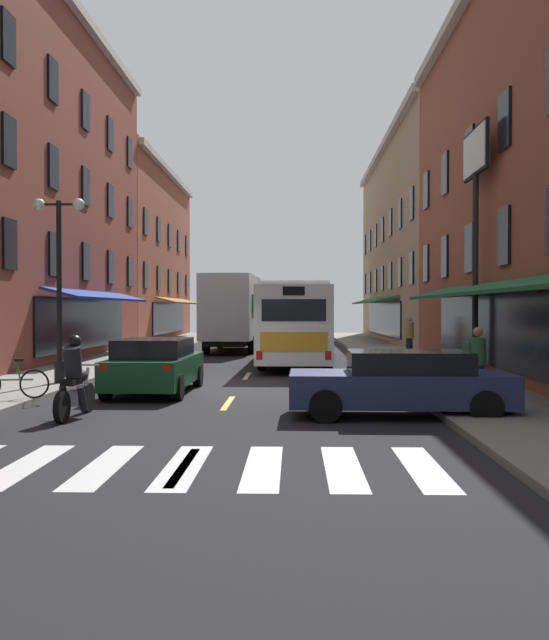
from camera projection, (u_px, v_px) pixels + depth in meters
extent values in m
cube|color=black|center=(240.00, 388.00, 19.64)|extent=(34.80, 80.00, 0.10)
cube|color=#DBCC4C|center=(184.00, 466.00, 9.64)|extent=(0.14, 2.40, 0.01)
cube|color=#DBCC4C|center=(228.00, 403.00, 16.14)|extent=(0.14, 2.40, 0.01)
cube|color=#DBCC4C|center=(247.00, 376.00, 22.63)|extent=(0.14, 2.40, 0.01)
cube|color=#DBCC4C|center=(258.00, 361.00, 29.13)|extent=(0.14, 2.40, 0.01)
cube|color=#DBCC4C|center=(264.00, 351.00, 35.63)|extent=(0.14, 2.40, 0.01)
cube|color=#DBCC4C|center=(269.00, 345.00, 42.12)|extent=(0.14, 2.40, 0.01)
cube|color=#DBCC4C|center=(272.00, 340.00, 48.62)|extent=(0.14, 2.40, 0.01)
cube|color=#DBCC4C|center=(275.00, 336.00, 55.12)|extent=(0.14, 2.40, 0.01)
cube|color=silver|center=(26.00, 465.00, 9.70)|extent=(0.50, 2.80, 0.01)
cube|color=silver|center=(105.00, 466.00, 9.67)|extent=(0.50, 2.80, 0.01)
cube|color=silver|center=(184.00, 466.00, 9.64)|extent=(0.50, 2.80, 0.01)
cube|color=silver|center=(263.00, 467.00, 9.61)|extent=(0.50, 2.80, 0.01)
cube|color=silver|center=(343.00, 467.00, 9.58)|extent=(0.50, 2.80, 0.01)
cube|color=silver|center=(423.00, 468.00, 9.55)|extent=(0.50, 2.80, 0.01)
cube|color=gray|center=(33.00, 383.00, 19.80)|extent=(3.00, 80.00, 0.14)
cube|color=gray|center=(451.00, 384.00, 19.47)|extent=(3.00, 80.00, 0.14)
cube|color=#B2AD9E|center=(86.00, 22.00, 29.61)|extent=(0.44, 19.40, 0.40)
cube|color=black|center=(86.00, 324.00, 29.81)|extent=(0.10, 12.00, 2.10)
cube|color=navy|center=(103.00, 296.00, 29.77)|extent=(1.38, 11.20, 0.44)
cube|color=black|center=(10.00, 244.00, 21.77)|extent=(0.10, 1.00, 1.60)
cube|color=black|center=(54.00, 254.00, 25.77)|extent=(0.10, 1.00, 1.60)
cube|color=black|center=(86.00, 262.00, 29.77)|extent=(0.10, 1.00, 1.60)
cube|color=black|center=(111.00, 267.00, 33.77)|extent=(0.10, 1.00, 1.60)
cube|color=black|center=(130.00, 272.00, 37.77)|extent=(0.10, 1.00, 1.60)
cube|color=black|center=(9.00, 141.00, 21.72)|extent=(0.10, 1.00, 1.60)
cube|color=black|center=(53.00, 167.00, 25.72)|extent=(0.10, 1.00, 1.60)
cube|color=black|center=(86.00, 186.00, 29.72)|extent=(0.10, 1.00, 1.60)
cube|color=black|center=(110.00, 201.00, 33.72)|extent=(0.10, 1.00, 1.60)
cube|color=black|center=(130.00, 212.00, 37.71)|extent=(0.10, 1.00, 1.60)
cube|color=black|center=(8.00, 38.00, 21.67)|extent=(0.10, 1.00, 1.60)
cube|color=black|center=(53.00, 80.00, 25.67)|extent=(0.10, 1.00, 1.60)
cube|color=black|center=(85.00, 111.00, 29.67)|extent=(0.10, 1.00, 1.60)
cube|color=black|center=(110.00, 135.00, 33.67)|extent=(0.10, 1.00, 1.60)
cube|color=black|center=(130.00, 153.00, 37.66)|extent=(0.10, 1.00, 1.60)
cube|color=brown|center=(113.00, 254.00, 49.84)|extent=(8.00, 19.90, 12.17)
cube|color=#B2AD9E|center=(170.00, 174.00, 49.64)|extent=(0.44, 19.40, 0.40)
cube|color=black|center=(170.00, 318.00, 49.80)|extent=(0.10, 12.00, 2.10)
cube|color=brown|center=(180.00, 301.00, 49.76)|extent=(1.38, 11.20, 0.44)
cube|color=black|center=(146.00, 275.00, 41.76)|extent=(0.10, 1.00, 1.60)
cube|color=black|center=(159.00, 278.00, 45.76)|extent=(0.10, 1.00, 1.60)
cube|color=black|center=(170.00, 281.00, 49.76)|extent=(0.10, 1.00, 1.60)
cube|color=black|center=(179.00, 283.00, 53.76)|extent=(0.10, 1.00, 1.60)
cube|color=black|center=(187.00, 284.00, 57.76)|extent=(0.10, 1.00, 1.60)
cube|color=black|center=(146.00, 222.00, 41.71)|extent=(0.10, 1.00, 1.60)
cube|color=black|center=(159.00, 229.00, 45.71)|extent=(0.10, 1.00, 1.60)
cube|color=black|center=(170.00, 236.00, 49.71)|extent=(0.10, 1.00, 1.60)
cube|color=black|center=(179.00, 241.00, 53.71)|extent=(0.10, 1.00, 1.60)
cube|color=black|center=(187.00, 246.00, 57.70)|extent=(0.10, 1.00, 1.60)
cube|color=black|center=(504.00, 332.00, 19.40)|extent=(0.10, 16.00, 2.10)
cube|color=#1E6638|center=(478.00, 288.00, 19.40)|extent=(1.38, 14.93, 0.44)
cube|color=black|center=(504.00, 236.00, 19.36)|extent=(0.10, 1.00, 1.60)
cube|color=black|center=(470.00, 248.00, 23.17)|extent=(0.10, 1.00, 1.60)
cube|color=black|center=(445.00, 257.00, 26.98)|extent=(0.10, 1.00, 1.60)
cube|color=black|center=(426.00, 263.00, 30.78)|extent=(0.10, 1.00, 1.60)
cube|color=black|center=(505.00, 120.00, 19.31)|extent=(0.10, 1.00, 1.60)
cube|color=black|center=(470.00, 151.00, 23.12)|extent=(0.10, 1.00, 1.60)
cube|color=black|center=(445.00, 174.00, 26.92)|extent=(0.10, 1.00, 1.60)
cube|color=black|center=(426.00, 190.00, 30.73)|extent=(0.10, 1.00, 1.60)
cube|color=#9E8466|center=(444.00, 243.00, 45.86)|extent=(8.00, 26.57, 12.99)
cube|color=#B2AD9E|center=(382.00, 150.00, 45.88)|extent=(0.44, 26.07, 0.40)
cube|color=black|center=(382.00, 318.00, 46.06)|extent=(0.10, 16.00, 2.10)
cube|color=#1E6638|center=(372.00, 300.00, 46.06)|extent=(1.38, 14.93, 0.44)
cube|color=black|center=(412.00, 268.00, 34.59)|extent=(0.10, 1.00, 1.60)
cube|color=black|center=(400.00, 272.00, 38.40)|extent=(0.10, 1.00, 1.60)
cube|color=black|center=(390.00, 276.00, 42.21)|extent=(0.10, 1.00, 1.60)
cube|color=black|center=(383.00, 278.00, 46.01)|extent=(0.10, 1.00, 1.60)
cube|color=black|center=(376.00, 281.00, 49.82)|extent=(0.10, 1.00, 1.60)
cube|color=black|center=(370.00, 283.00, 53.63)|extent=(0.10, 1.00, 1.60)
cube|color=black|center=(365.00, 284.00, 57.44)|extent=(0.10, 1.00, 1.60)
cube|color=black|center=(412.00, 204.00, 34.54)|extent=(0.10, 1.00, 1.60)
cube|color=black|center=(400.00, 214.00, 38.35)|extent=(0.10, 1.00, 1.60)
cube|color=black|center=(391.00, 223.00, 42.15)|extent=(0.10, 1.00, 1.60)
cube|color=black|center=(383.00, 230.00, 45.96)|extent=(0.10, 1.00, 1.60)
cube|color=black|center=(376.00, 236.00, 49.77)|extent=(0.10, 1.00, 1.60)
cube|color=black|center=(370.00, 241.00, 53.58)|extent=(0.10, 1.00, 1.60)
cube|color=black|center=(365.00, 245.00, 57.38)|extent=(0.10, 1.00, 1.60)
cylinder|color=black|center=(475.00, 275.00, 21.24)|extent=(0.18, 0.18, 6.17)
cylinder|color=black|center=(475.00, 372.00, 21.29)|extent=(0.40, 0.40, 0.24)
cube|color=black|center=(476.00, 152.00, 21.19)|extent=(0.10, 2.63, 1.44)
cube|color=white|center=(474.00, 152.00, 21.19)|extent=(0.04, 2.47, 1.28)
cube|color=white|center=(478.00, 152.00, 21.18)|extent=(0.04, 2.47, 1.28)
cube|color=white|center=(297.00, 322.00, 27.97)|extent=(2.78, 11.67, 2.62)
cube|color=silver|center=(297.00, 288.00, 27.95)|extent=(2.56, 10.46, 0.16)
cube|color=black|center=(297.00, 317.00, 28.27)|extent=(2.77, 9.27, 0.96)
cube|color=#193899|center=(297.00, 348.00, 27.99)|extent=(2.80, 11.27, 0.36)
cube|color=black|center=(299.00, 316.00, 33.73)|extent=(2.25, 0.16, 1.10)
cube|color=black|center=(294.00, 310.00, 22.20)|extent=(2.05, 0.16, 0.70)
cube|color=gold|center=(294.00, 342.00, 22.21)|extent=(2.15, 0.14, 0.64)
cube|color=black|center=(294.00, 291.00, 22.18)|extent=(0.70, 0.11, 0.28)
cube|color=red|center=(259.00, 355.00, 22.26)|extent=(0.20, 0.08, 0.28)
cube|color=red|center=(328.00, 355.00, 22.15)|extent=(0.20, 0.08, 0.28)
cylinder|color=black|center=(272.00, 346.00, 31.85)|extent=(0.32, 1.01, 1.00)
cylinder|color=black|center=(324.00, 346.00, 31.74)|extent=(0.32, 1.01, 1.00)
cylinder|color=black|center=(262.00, 356.00, 24.74)|extent=(0.32, 1.01, 1.00)
cylinder|color=black|center=(328.00, 356.00, 24.63)|extent=(0.32, 1.01, 1.00)
cube|color=#B21E19|center=(240.00, 320.00, 38.49)|extent=(2.38, 2.37, 2.40)
cube|color=black|center=(243.00, 305.00, 39.58)|extent=(2.00, 0.18, 0.80)
cube|color=silver|center=(231.00, 307.00, 34.43)|extent=(2.62, 5.92, 3.11)
cube|color=#196633|center=(256.00, 304.00, 34.34)|extent=(0.19, 3.50, 0.90)
cube|color=black|center=(234.00, 341.00, 35.59)|extent=(2.19, 7.79, 0.24)
cylinder|color=black|center=(220.00, 340.00, 38.38)|extent=(0.31, 0.91, 0.90)
cylinder|color=black|center=(260.00, 340.00, 38.23)|extent=(0.31, 0.91, 0.90)
cylinder|color=black|center=(206.00, 345.00, 33.66)|extent=(0.31, 0.91, 0.90)
cylinder|color=black|center=(251.00, 345.00, 33.51)|extent=(0.31, 0.91, 0.90)
cube|color=#144723|center=(155.00, 370.00, 18.10)|extent=(1.93, 4.45, 0.71)
cube|color=black|center=(154.00, 348.00, 17.92)|extent=(1.73, 2.42, 0.50)
cube|color=red|center=(103.00, 367.00, 15.95)|extent=(0.20, 0.06, 0.14)
cube|color=red|center=(167.00, 367.00, 15.88)|extent=(0.20, 0.06, 0.14)
cylinder|color=black|center=(137.00, 375.00, 19.65)|extent=(0.23, 0.64, 0.64)
cylinder|color=black|center=(198.00, 375.00, 19.57)|extent=(0.23, 0.64, 0.64)
cylinder|color=black|center=(106.00, 387.00, 16.64)|extent=(0.23, 0.64, 0.64)
cylinder|color=black|center=(178.00, 387.00, 16.56)|extent=(0.23, 0.64, 0.64)
cube|color=maroon|center=(245.00, 334.00, 44.79)|extent=(1.90, 4.58, 0.71)
cube|color=black|center=(245.00, 325.00, 44.60)|extent=(1.70, 2.48, 0.47)
cube|color=red|center=(230.00, 331.00, 42.58)|extent=(0.20, 0.06, 0.14)
cube|color=red|center=(254.00, 331.00, 42.51)|extent=(0.20, 0.06, 0.14)
cylinder|color=black|center=(235.00, 337.00, 46.41)|extent=(0.23, 0.64, 0.64)
cylinder|color=black|center=(260.00, 337.00, 46.33)|extent=(0.23, 0.64, 0.64)
cylinder|color=black|center=(229.00, 339.00, 43.27)|extent=(0.23, 0.64, 0.64)
cylinder|color=black|center=(257.00, 339.00, 43.19)|extent=(0.23, 0.64, 0.64)
cube|color=navy|center=(400.00, 389.00, 14.08)|extent=(4.46, 1.84, 0.65)
cube|color=black|center=(409.00, 363.00, 14.07)|extent=(2.42, 1.65, 0.47)
cube|color=red|center=(521.00, 382.00, 13.28)|extent=(0.06, 0.20, 0.14)
cube|color=red|center=(500.00, 375.00, 14.68)|extent=(0.06, 0.20, 0.14)
cylinder|color=black|center=(326.00, 406.00, 13.33)|extent=(0.64, 0.23, 0.64)
cylinder|color=black|center=(324.00, 395.00, 14.99)|extent=(0.64, 0.23, 0.64)
cylinder|color=black|center=(486.00, 407.00, 13.19)|extent=(0.64, 0.23, 0.64)
cylinder|color=black|center=(466.00, 396.00, 14.85)|extent=(0.64, 0.23, 0.64)
cylinder|color=black|center=(88.00, 398.00, 14.70)|extent=(0.13, 0.62, 0.62)
cylinder|color=black|center=(62.00, 407.00, 13.25)|extent=(0.15, 0.62, 0.62)
cylinder|color=#B2B2B7|center=(86.00, 384.00, 14.57)|extent=(0.09, 0.33, 0.68)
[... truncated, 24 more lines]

